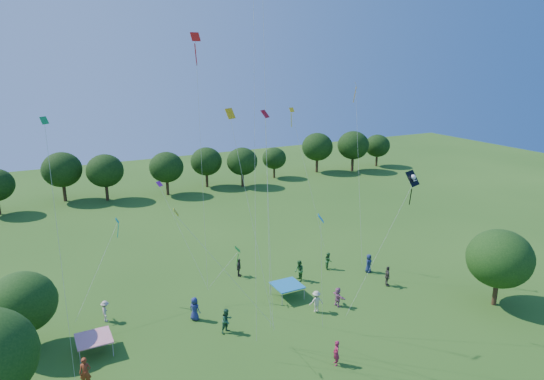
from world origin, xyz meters
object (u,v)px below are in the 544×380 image
(tent_blue, at_px, (287,285))
(pirate_kite, at_px, (412,181))
(near_tree_east, at_px, (500,259))
(tent_red_stripe, at_px, (94,338))
(near_tree_north, at_px, (22,302))

(tent_blue, xyz_separation_m, pirate_kite, (4.99, -7.68, 9.75))
(near_tree_east, distance_m, tent_blue, 16.42)
(tent_blue, bearing_deg, near_tree_east, -31.70)
(tent_red_stripe, distance_m, pirate_kite, 23.14)
(near_tree_north, bearing_deg, tent_blue, -5.00)
(near_tree_north, relative_size, tent_red_stripe, 2.43)
(near_tree_north, xyz_separation_m, pirate_kite, (23.69, -9.31, 7.41))
(tent_red_stripe, xyz_separation_m, pirate_kite, (19.85, -6.82, 9.75))
(near_tree_north, distance_m, tent_red_stripe, 5.14)
(tent_blue, distance_m, pirate_kite, 13.38)
(near_tree_east, bearing_deg, pirate_kite, 174.67)
(near_tree_north, distance_m, near_tree_east, 34.01)
(near_tree_north, height_order, near_tree_east, near_tree_east)
(near_tree_east, bearing_deg, tent_red_stripe, 165.06)
(near_tree_east, xyz_separation_m, tent_blue, (-13.76, 8.50, -2.83))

